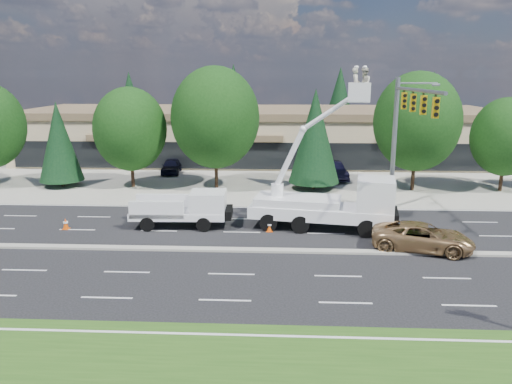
# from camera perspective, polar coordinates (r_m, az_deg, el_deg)

# --- Properties ---
(ground) EXTENTS (140.00, 140.00, 0.00)m
(ground) POSITION_cam_1_polar(r_m,az_deg,el_deg) (26.81, -2.17, -6.73)
(ground) COLOR black
(ground) RESTS_ON ground
(concrete_apron) EXTENTS (140.00, 22.00, 0.01)m
(concrete_apron) POSITION_cam_1_polar(r_m,az_deg,el_deg) (46.06, -0.04, 1.83)
(concrete_apron) COLOR gray
(concrete_apron) RESTS_ON ground
(road_median) EXTENTS (120.00, 0.55, 0.12)m
(road_median) POSITION_cam_1_polar(r_m,az_deg,el_deg) (26.79, -2.17, -6.61)
(road_median) COLOR gray
(road_median) RESTS_ON ground
(strip_mall) EXTENTS (50.40, 15.40, 5.50)m
(strip_mall) POSITION_cam_1_polar(r_m,az_deg,el_deg) (55.47, 0.47, 6.75)
(strip_mall) COLOR #C6AF88
(strip_mall) RESTS_ON ground
(tree_front_b) EXTENTS (3.58, 3.58, 7.06)m
(tree_front_b) POSITION_cam_1_polar(r_m,az_deg,el_deg) (44.37, -21.60, 5.40)
(tree_front_b) COLOR #332114
(tree_front_b) RESTS_ON ground
(tree_front_c) EXTENTS (5.94, 5.94, 8.24)m
(tree_front_c) POSITION_cam_1_polar(r_m,az_deg,el_deg) (42.14, -14.21, 6.97)
(tree_front_c) COLOR #332114
(tree_front_c) RESTS_ON ground
(tree_front_d) EXTENTS (7.12, 7.12, 9.88)m
(tree_front_d) POSITION_cam_1_polar(r_m,az_deg,el_deg) (40.57, -4.68, 8.46)
(tree_front_d) COLOR #332114
(tree_front_d) RESTS_ON ground
(tree_front_e) EXTENTS (4.11, 4.11, 8.10)m
(tree_front_e) POSITION_cam_1_polar(r_m,az_deg,el_deg) (40.47, 6.74, 6.36)
(tree_front_e) COLOR #332114
(tree_front_e) RESTS_ON ground
(tree_front_f) EXTENTS (6.82, 6.82, 9.47)m
(tree_front_f) POSITION_cam_1_polar(r_m,az_deg,el_deg) (41.66, 17.92, 7.66)
(tree_front_f) COLOR #332114
(tree_front_f) RESTS_ON ground
(tree_front_g) EXTENTS (5.39, 5.39, 7.47)m
(tree_front_g) POSITION_cam_1_polar(r_m,az_deg,el_deg) (44.11, 26.67, 5.65)
(tree_front_g) COLOR #332114
(tree_front_g) RESTS_ON ground
(tree_back_a) EXTENTS (4.82, 4.82, 9.51)m
(tree_back_a) POSITION_cam_1_polar(r_m,az_deg,el_deg) (70.19, -14.17, 9.59)
(tree_back_a) COLOR #332114
(tree_back_a) RESTS_ON ground
(tree_back_b) EXTENTS (5.33, 5.33, 10.51)m
(tree_back_b) POSITION_cam_1_polar(r_m,az_deg,el_deg) (67.47, -2.55, 10.30)
(tree_back_b) COLOR #332114
(tree_back_b) RESTS_ON ground
(tree_back_c) EXTENTS (5.14, 5.14, 10.14)m
(tree_back_c) POSITION_cam_1_polar(r_m,az_deg,el_deg) (67.63, 9.53, 9.97)
(tree_back_c) COLOR #332114
(tree_back_c) RESTS_ON ground
(tree_back_d) EXTENTS (4.85, 4.85, 9.57)m
(tree_back_d) POSITION_cam_1_polar(r_m,az_deg,el_deg) (70.05, 19.44, 9.26)
(tree_back_d) COLOR #332114
(tree_back_d) RESTS_ON ground
(signal_mast) EXTENTS (2.76, 10.16, 9.00)m
(signal_mast) POSITION_cam_1_polar(r_m,az_deg,el_deg) (33.21, 16.50, 7.37)
(signal_mast) COLOR gray
(signal_mast) RESTS_ON ground
(utility_pickup) EXTENTS (5.86, 2.46, 2.22)m
(utility_pickup) POSITION_cam_1_polar(r_m,az_deg,el_deg) (30.98, -8.03, -2.30)
(utility_pickup) COLOR white
(utility_pickup) RESTS_ON ground
(bucket_truck) EXTENTS (8.84, 3.95, 9.66)m
(bucket_truck) POSITION_cam_1_polar(r_m,az_deg,el_deg) (30.20, 8.76, -0.58)
(bucket_truck) COLOR white
(bucket_truck) RESTS_ON ground
(traffic_cone_a) EXTENTS (0.40, 0.40, 0.70)m
(traffic_cone_a) POSITION_cam_1_polar(r_m,az_deg,el_deg) (32.47, -20.93, -3.40)
(traffic_cone_a) COLOR #DB4A06
(traffic_cone_a) RESTS_ON ground
(traffic_cone_b) EXTENTS (0.40, 0.40, 0.70)m
(traffic_cone_b) POSITION_cam_1_polar(r_m,az_deg,el_deg) (30.73, -6.22, -3.49)
(traffic_cone_b) COLOR #DB4A06
(traffic_cone_b) RESTS_ON ground
(traffic_cone_c) EXTENTS (0.40, 0.40, 0.70)m
(traffic_cone_c) POSITION_cam_1_polar(r_m,az_deg,el_deg) (29.90, 1.55, -3.89)
(traffic_cone_c) COLOR #DB4A06
(traffic_cone_c) RESTS_ON ground
(traffic_cone_d) EXTENTS (0.40, 0.40, 0.70)m
(traffic_cone_d) POSITION_cam_1_polar(r_m,az_deg,el_deg) (31.01, 12.35, -3.58)
(traffic_cone_d) COLOR #DB4A06
(traffic_cone_d) RESTS_ON ground
(minivan) EXTENTS (5.71, 3.68, 1.46)m
(minivan) POSITION_cam_1_polar(r_m,az_deg,el_deg) (28.10, 18.50, -4.91)
(minivan) COLOR #9E784C
(minivan) RESTS_ON ground
(parked_car_west) EXTENTS (1.95, 4.20, 1.39)m
(parked_car_west) POSITION_cam_1_polar(r_m,az_deg,el_deg) (47.98, -9.65, 2.94)
(parked_car_west) COLOR black
(parked_car_west) RESTS_ON ground
(parked_car_east) EXTENTS (2.66, 5.06, 1.59)m
(parked_car_east) POSITION_cam_1_polar(r_m,az_deg,el_deg) (45.06, 8.69, 2.44)
(parked_car_east) COLOR black
(parked_car_east) RESTS_ON ground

